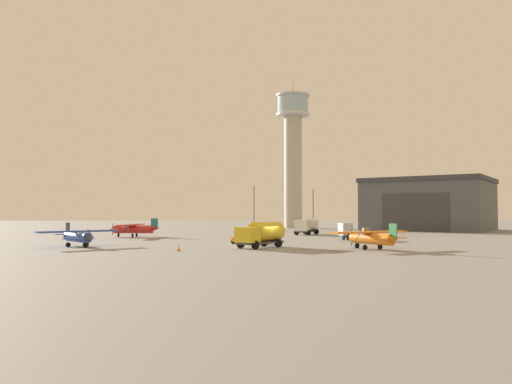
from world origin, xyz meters
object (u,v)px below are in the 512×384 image
Objects in this scene: control_tower at (293,146)px; truck_fuel_tanker_white at (307,225)px; truck_flatbed_silver at (352,232)px; traffic_cone_near_left at (179,248)px; airplane_orange at (372,237)px; airplane_red at (134,228)px; airplane_blue at (77,236)px; light_post_east at (254,204)px; light_post_west at (313,206)px; truck_fuel_tanker_yellow at (262,233)px; car_orange at (242,238)px.

truck_fuel_tanker_white is (-2.30, -39.59, -20.17)m from control_tower.
truck_fuel_tanker_white is 18.83m from truck_flatbed_silver.
airplane_orange is at bearing 1.58° from traffic_cone_near_left.
airplane_red is at bearing 109.31° from traffic_cone_near_left.
light_post_east reaches higher than airplane_blue.
airplane_orange is 1.03× the size of light_post_west.
light_post_east reaches higher than airplane_red.
airplane_blue reaches higher than truck_flatbed_silver.
traffic_cone_near_left is at bearing -102.62° from light_post_east.
control_tower is 4.28× the size of light_post_west.
traffic_cone_near_left is (-22.07, -78.35, -21.52)m from control_tower.
control_tower is at bearing 91.00° from light_post_west.
airplane_blue is 11.77× the size of traffic_cone_near_left.
light_post_west is at bearing -27.81° from airplane_orange.
truck_flatbed_silver is at bearing 179.98° from truck_fuel_tanker_yellow.
truck_fuel_tanker_yellow is 8.97× the size of traffic_cone_near_left.
light_post_east is 13.64× the size of traffic_cone_near_left.
airplane_orange is at bearing -75.99° from light_post_east.
traffic_cone_near_left is (12.88, -7.00, -0.98)m from airplane_blue.
control_tower is at bearing 70.19° from light_post_east.
control_tower is 55.59× the size of traffic_cone_near_left.
truck_fuel_tanker_white is at bearing -154.68° from truck_fuel_tanker_yellow.
truck_fuel_tanker_yellow reaches higher than traffic_cone_near_left.
traffic_cone_near_left is (-23.86, -20.39, -0.88)m from truck_flatbed_silver.
car_orange is at bearing 61.68° from traffic_cone_near_left.
airplane_orange is 46.11m from light_post_east.
truck_flatbed_silver is 1.29× the size of car_orange.
truck_fuel_tanker_yellow is at bearing -91.28° from light_post_east.
light_post_west is at bearing 169.34° from car_orange.
airplane_red is at bearing -124.48° from control_tower.
airplane_blue is 22.22m from truck_fuel_tanker_yellow.
light_post_west is at bearing -89.00° from control_tower.
control_tower is 5.73× the size of truck_fuel_tanker_white.
traffic_cone_near_left is at bearing -114.83° from light_post_west.
airplane_orange is at bearing -90.63° from control_tower.
truck_fuel_tanker_white is at bearing -93.33° from control_tower.
airplane_blue is 1.88× the size of car_orange.
truck_flatbed_silver reaches higher than car_orange.
traffic_cone_near_left is at bearing 33.72° from truck_flatbed_silver.
car_orange is (-14.20, 12.42, -0.64)m from airplane_orange.
light_post_west is (-1.28, 28.43, 4.27)m from truck_flatbed_silver.
truck_fuel_tanker_yellow is (22.06, -2.67, 0.34)m from airplane_blue.
airplane_red is at bearing 20.59° from airplane_orange.
control_tower reaches higher than traffic_cone_near_left.
light_post_west is (2.82, 10.06, 3.80)m from truck_fuel_tanker_white.
airplane_red is at bearing -45.43° from truck_fuel_tanker_white.
light_post_east is (20.82, 14.52, 4.28)m from airplane_red.
car_orange is at bearing 68.33° from airplane_blue.
truck_fuel_tanker_yellow reaches higher than airplane_orange.
truck_flatbed_silver is at bearing -88.22° from control_tower.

